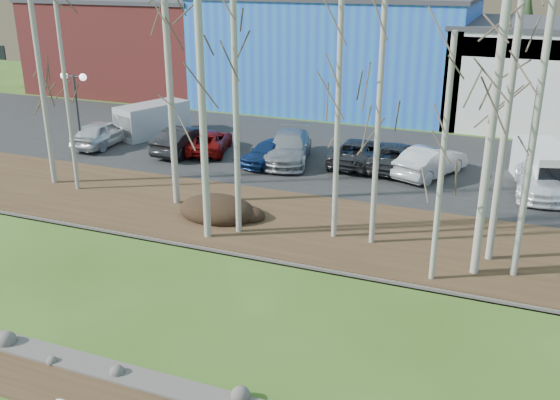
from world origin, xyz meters
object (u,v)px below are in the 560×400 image
at_px(car_6, 397,156).
at_px(van_white, 544,167).
at_px(car_3, 289,148).
at_px(car_4, 269,152).
at_px(car_1, 186,140).
at_px(car_2, 209,141).
at_px(car_5, 431,161).
at_px(van_grey, 150,120).
at_px(car_7, 540,178).
at_px(street_lamp, 75,90).
at_px(car_0, 102,133).
at_px(car_8, 359,152).

xyz_separation_m(car_6, van_white, (7.26, -0.24, 0.28)).
xyz_separation_m(car_3, car_6, (5.79, 0.97, -0.09)).
distance_m(car_4, car_6, 6.88).
bearing_deg(car_1, car_2, -144.83).
relative_size(car_4, car_5, 0.83).
xyz_separation_m(van_white, van_grey, (-23.24, 1.21, 0.03)).
distance_m(car_1, car_4, 5.32).
bearing_deg(car_6, car_4, 17.43).
bearing_deg(car_5, car_2, 23.40).
bearing_deg(car_2, car_5, 165.26).
xyz_separation_m(car_7, van_grey, (-23.09, 2.24, 0.25)).
xyz_separation_m(car_3, car_5, (7.69, 0.32, -0.01)).
height_order(van_white, van_grey, van_grey).
bearing_deg(street_lamp, car_0, 72.39).
relative_size(street_lamp, car_5, 0.95).
bearing_deg(car_7, van_grey, 170.89).
distance_m(car_3, car_4, 1.22).
bearing_deg(street_lamp, car_7, 6.18).
height_order(car_8, van_white, van_white).
bearing_deg(car_1, street_lamp, 22.91).
relative_size(car_5, car_6, 0.94).
distance_m(car_3, car_7, 12.91).
bearing_deg(car_2, car_6, 168.96).
distance_m(car_7, car_8, 9.26).
bearing_deg(car_2, van_white, 166.21).
bearing_deg(street_lamp, car_6, 12.21).
bearing_deg(car_7, car_6, 166.29).
relative_size(car_0, car_8, 0.91).
distance_m(car_8, van_grey, 13.95).
relative_size(car_3, car_4, 1.39).
bearing_deg(car_4, van_white, 18.77).
distance_m(car_4, car_5, 8.61).
height_order(street_lamp, car_3, street_lamp).
bearing_deg(car_5, car_4, 30.18).
distance_m(car_0, car_1, 5.47).
distance_m(street_lamp, car_1, 6.81).
bearing_deg(car_7, street_lamp, -178.39).
bearing_deg(car_5, van_white, -153.43).
distance_m(van_white, van_grey, 23.27).
relative_size(car_2, car_5, 0.95).
xyz_separation_m(car_2, car_7, (17.86, -0.35, 0.12)).
bearing_deg(car_7, van_white, 78.07).
height_order(car_6, car_8, same).
distance_m(car_7, van_grey, 23.20).
distance_m(street_lamp, van_grey, 5.50).
bearing_deg(car_1, car_0, 10.56).
bearing_deg(street_lamp, car_2, 21.22).
distance_m(car_3, car_5, 7.70).
height_order(car_7, van_grey, van_grey).
distance_m(street_lamp, car_3, 12.62).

